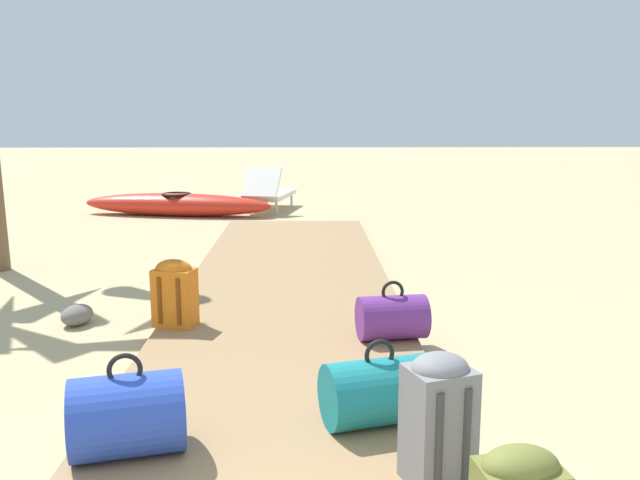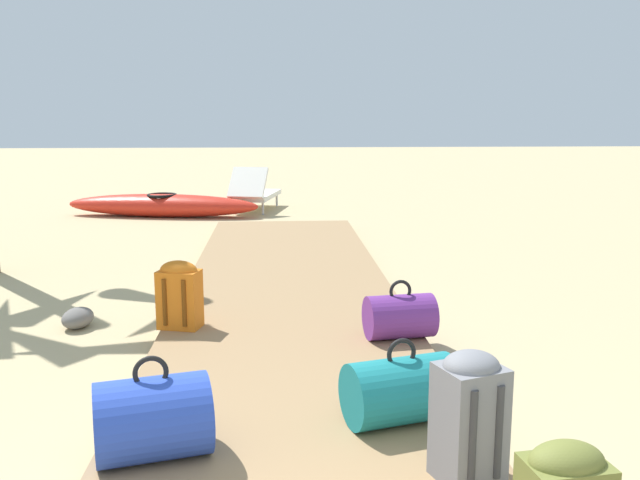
# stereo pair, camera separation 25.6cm
# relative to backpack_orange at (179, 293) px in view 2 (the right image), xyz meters

# --- Properties ---
(ground_plane) EXTENTS (60.00, 60.00, 0.00)m
(ground_plane) POSITION_rel_backpack_orange_xyz_m (0.83, -0.34, -0.35)
(ground_plane) COLOR tan
(boardwalk) EXTENTS (1.95, 9.17, 0.08)m
(boardwalk) POSITION_rel_backpack_orange_xyz_m (0.83, 0.58, -0.31)
(boardwalk) COLOR #9E7A51
(boardwalk) RESTS_ON ground
(backpack_orange) EXTENTS (0.35, 0.27, 0.52)m
(backpack_orange) POSITION_rel_backpack_orange_xyz_m (0.00, 0.00, 0.00)
(backpack_orange) COLOR orange
(backpack_orange) RESTS_ON boardwalk
(backpack_grey) EXTENTS (0.33, 0.32, 0.59)m
(backpack_grey) POSITION_rel_backpack_orange_xyz_m (1.57, -2.28, 0.04)
(backpack_grey) COLOR slate
(backpack_grey) RESTS_ON boardwalk
(duffel_bag_blue) EXTENTS (0.60, 0.51, 0.50)m
(duffel_bag_blue) POSITION_rel_backpack_orange_xyz_m (0.15, -2.00, -0.07)
(duffel_bag_blue) COLOR #2847B7
(duffel_bag_blue) RESTS_ON boardwalk
(duffel_bag_teal) EXTENTS (0.64, 0.49, 0.46)m
(duffel_bag_teal) POSITION_rel_backpack_orange_xyz_m (1.37, -1.70, -0.10)
(duffel_bag_teal) COLOR #197A7F
(duffel_bag_teal) RESTS_ON boardwalk
(duffel_bag_purple) EXTENTS (0.52, 0.38, 0.43)m
(duffel_bag_purple) POSITION_rel_backpack_orange_xyz_m (1.61, -0.34, -0.11)
(duffel_bag_purple) COLOR #6B2D84
(duffel_bag_purple) RESTS_ON boardwalk
(lounge_chair) EXTENTS (0.91, 1.63, 0.79)m
(lounge_chair) POSITION_rel_backpack_orange_xyz_m (0.35, 6.84, -0.02)
(lounge_chair) COLOR white
(lounge_chair) RESTS_ON ground
(kayak) EXTENTS (3.28, 1.19, 0.38)m
(kayak) POSITION_rel_backpack_orange_xyz_m (-1.15, 6.27, -0.16)
(kayak) COLOR red
(kayak) RESTS_ON ground
(rock_left_far) EXTENTS (0.28, 0.35, 0.16)m
(rock_left_far) POSITION_rel_backpack_orange_xyz_m (-0.85, 0.30, -0.27)
(rock_left_far) COLOR slate
(rock_left_far) RESTS_ON ground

